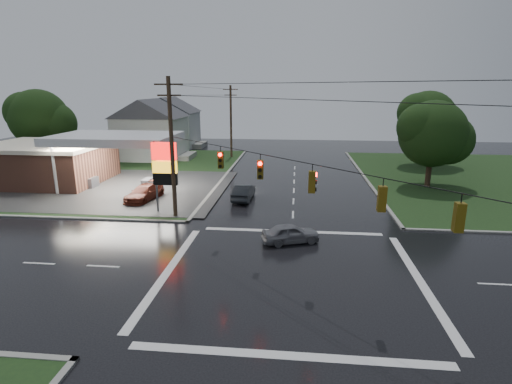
# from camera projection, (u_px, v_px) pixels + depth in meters

# --- Properties ---
(ground) EXTENTS (120.00, 120.00, 0.00)m
(ground) POSITION_uv_depth(u_px,v_px,m) (291.00, 275.00, 22.35)
(ground) COLOR black
(ground) RESTS_ON ground
(grass_nw) EXTENTS (36.00, 36.00, 0.08)m
(grass_nw) POSITION_uv_depth(u_px,v_px,m) (86.00, 171.00, 49.89)
(grass_nw) COLOR #1A3216
(grass_nw) RESTS_ON ground
(gas_station) EXTENTS (26.20, 18.00, 5.60)m
(gas_station) POSITION_uv_depth(u_px,v_px,m) (57.00, 160.00, 43.16)
(gas_station) COLOR #2D2D2D
(gas_station) RESTS_ON ground
(pylon_sign) EXTENTS (2.00, 0.35, 6.00)m
(pylon_sign) POSITION_uv_depth(u_px,v_px,m) (165.00, 166.00, 32.46)
(pylon_sign) COLOR #59595E
(pylon_sign) RESTS_ON ground
(utility_pole_nw) EXTENTS (2.20, 0.32, 11.00)m
(utility_pole_nw) POSITION_uv_depth(u_px,v_px,m) (172.00, 147.00, 30.97)
(utility_pole_nw) COLOR #382619
(utility_pole_nw) RESTS_ON ground
(utility_pole_n) EXTENTS (2.20, 0.32, 10.50)m
(utility_pole_n) POSITION_uv_depth(u_px,v_px,m) (231.00, 121.00, 58.45)
(utility_pole_n) COLOR #382619
(utility_pole_n) RESTS_ON ground
(traffic_signals) EXTENTS (26.87, 26.87, 1.47)m
(traffic_signals) POSITION_uv_depth(u_px,v_px,m) (294.00, 161.00, 20.69)
(traffic_signals) COLOR black
(traffic_signals) RESTS_ON ground
(house_near) EXTENTS (11.05, 8.48, 8.60)m
(house_near) POSITION_uv_depth(u_px,v_px,m) (151.00, 128.00, 57.92)
(house_near) COLOR silver
(house_near) RESTS_ON ground
(house_far) EXTENTS (11.05, 8.48, 8.60)m
(house_far) POSITION_uv_depth(u_px,v_px,m) (170.00, 122.00, 69.56)
(house_far) COLOR silver
(house_far) RESTS_ON ground
(tree_nw_behind) EXTENTS (8.93, 7.60, 10.00)m
(tree_nw_behind) POSITION_uv_depth(u_px,v_px,m) (40.00, 118.00, 52.94)
(tree_nw_behind) COLOR black
(tree_nw_behind) RESTS_ON ground
(tree_ne_near) EXTENTS (7.99, 6.80, 8.98)m
(tree_ne_near) POSITION_uv_depth(u_px,v_px,m) (434.00, 134.00, 40.73)
(tree_ne_near) COLOR black
(tree_ne_near) RESTS_ON ground
(tree_ne_far) EXTENTS (8.46, 7.20, 9.80)m
(tree_ne_far) POSITION_uv_depth(u_px,v_px,m) (428.00, 119.00, 51.82)
(tree_ne_far) COLOR black
(tree_ne_far) RESTS_ON ground
(car_north) EXTENTS (1.79, 4.51, 1.46)m
(car_north) POSITION_uv_depth(u_px,v_px,m) (244.00, 192.00, 37.16)
(car_north) COLOR black
(car_north) RESTS_ON ground
(car_crossing) EXTENTS (4.16, 2.72, 1.32)m
(car_crossing) POSITION_uv_depth(u_px,v_px,m) (291.00, 233.00, 26.86)
(car_crossing) COLOR slate
(car_crossing) RESTS_ON ground
(car_pump) EXTENTS (2.90, 5.18, 1.42)m
(car_pump) POSITION_uv_depth(u_px,v_px,m) (144.00, 193.00, 36.99)
(car_pump) COLOR maroon
(car_pump) RESTS_ON ground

